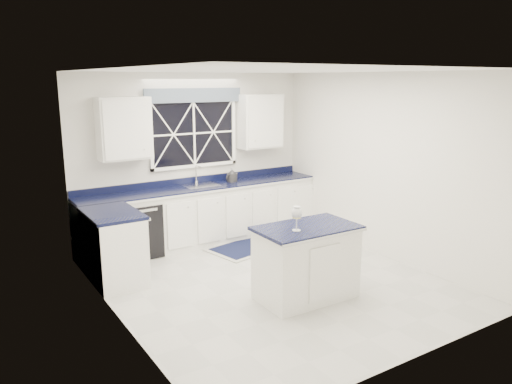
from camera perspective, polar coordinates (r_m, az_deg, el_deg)
ground at (r=6.65m, az=1.75°, el=-10.22°), size 4.50×4.50×0.00m
back_wall at (r=8.17m, az=-7.16°, el=3.90°), size 4.00×0.10×2.70m
base_cabinets at (r=7.81m, az=-7.69°, el=-3.29°), size 3.99×1.60×0.90m
countertop at (r=7.98m, az=-6.14°, el=0.58°), size 3.98×0.64×0.04m
dishwasher at (r=7.70m, az=-13.40°, el=-4.08°), size 0.60×0.58×0.82m
window at (r=8.07m, az=-7.11°, el=7.23°), size 1.65×0.09×1.26m
upper_cabinets at (r=7.95m, az=-6.73°, el=7.67°), size 3.10×0.34×0.90m
faucet at (r=8.12m, az=-6.79°, el=2.05°), size 0.05×0.20×0.30m
island at (r=6.07m, az=5.76°, el=-7.98°), size 1.22×0.75×0.90m
rug at (r=7.94m, az=-0.69°, el=-6.22°), size 1.44×1.04×0.02m
kettle at (r=8.23m, az=-2.76°, el=1.81°), size 0.28×0.22×0.20m
wine_glass at (r=5.69m, az=4.68°, el=-2.51°), size 0.12×0.12×0.29m
soap_bottle at (r=8.34m, az=-2.84°, el=2.07°), size 0.10×0.11×0.22m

